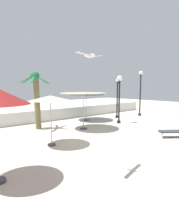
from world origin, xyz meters
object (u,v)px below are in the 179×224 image
(patio_umbrella_2, at_px, (51,99))
(seagull_0, at_px, (90,55))
(patio_umbrella_3, at_px, (86,95))
(lounge_chair_0, at_px, (176,131))
(lamp_post_1, at_px, (119,91))
(patio_umbrella_4, at_px, (83,95))
(lamp_post_2, at_px, (140,87))
(lamp_post_0, at_px, (117,95))
(palm_tree_0, at_px, (36,93))

(patio_umbrella_2, bearing_deg, seagull_0, -102.23)
(patio_umbrella_3, bearing_deg, lounge_chair_0, -88.97)
(patio_umbrella_3, bearing_deg, lamp_post_1, -67.92)
(lounge_chair_0, bearing_deg, patio_umbrella_3, 91.03)
(patio_umbrella_4, distance_m, seagull_0, 7.27)
(patio_umbrella_2, relative_size, lounge_chair_0, 1.39)
(lamp_post_1, height_order, lamp_post_2, lamp_post_2)
(lamp_post_2, bearing_deg, lamp_post_0, 167.07)
(lamp_post_0, xyz_separation_m, seagull_0, (-9.78, -7.27, 1.73))
(palm_tree_0, xyz_separation_m, lamp_post_2, (10.36, -1.02, 0.33))
(patio_umbrella_2, relative_size, palm_tree_0, 0.66)
(palm_tree_0, relative_size, lounge_chair_0, 2.11)
(patio_umbrella_2, distance_m, seagull_0, 4.12)
(patio_umbrella_3, height_order, seagull_0, seagull_0)
(lamp_post_0, height_order, lamp_post_1, lamp_post_1)
(lamp_post_2, xyz_separation_m, lounge_chair_0, (-5.53, -6.25, -2.36))
(patio_umbrella_3, height_order, lamp_post_0, lamp_post_0)
(seagull_0, bearing_deg, lounge_chair_0, 3.39)
(lamp_post_1, bearing_deg, lamp_post_2, 15.10)
(patio_umbrella_3, bearing_deg, seagull_0, -129.96)
(patio_umbrella_3, bearing_deg, patio_umbrella_4, -133.73)
(palm_tree_0, relative_size, lamp_post_2, 0.89)
(patio_umbrella_4, bearing_deg, lamp_post_1, -2.84)
(lamp_post_1, distance_m, lounge_chair_0, 5.52)
(palm_tree_0, xyz_separation_m, lamp_post_0, (7.70, -0.41, -0.33))
(lamp_post_0, relative_size, lamp_post_2, 0.82)
(patio_umbrella_3, bearing_deg, palm_tree_0, -175.06)
(patio_umbrella_2, xyz_separation_m, lamp_post_1, (7.04, 1.68, 0.20))
(patio_umbrella_4, xyz_separation_m, lamp_post_1, (3.46, -0.17, 0.19))
(seagull_0, bearing_deg, patio_umbrella_2, 77.77)
(lamp_post_1, relative_size, lamp_post_2, 0.85)
(lamp_post_1, xyz_separation_m, seagull_0, (-7.85, -5.42, 1.33))
(palm_tree_0, relative_size, lamp_post_1, 1.05)
(palm_tree_0, height_order, seagull_0, seagull_0)
(lamp_post_0, bearing_deg, patio_umbrella_4, -162.71)
(patio_umbrella_4, height_order, palm_tree_0, palm_tree_0)
(lounge_chair_0, relative_size, seagull_0, 1.34)
(patio_umbrella_2, distance_m, palm_tree_0, 4.14)
(palm_tree_0, bearing_deg, patio_umbrella_3, 4.94)
(lamp_post_1, height_order, lounge_chair_0, lamp_post_1)
(patio_umbrella_2, distance_m, lamp_post_0, 9.64)
(lamp_post_1, distance_m, seagull_0, 9.63)
(lamp_post_0, distance_m, lounge_chair_0, 7.63)
(lamp_post_1, distance_m, lamp_post_2, 4.76)
(patio_umbrella_2, xyz_separation_m, palm_tree_0, (1.27, 3.94, 0.12))
(patio_umbrella_2, relative_size, patio_umbrella_3, 0.84)
(lamp_post_1, xyz_separation_m, lounge_chair_0, (-0.94, -5.01, -2.11))
(patio_umbrella_4, relative_size, lamp_post_0, 0.86)
(lamp_post_1, height_order, seagull_0, seagull_0)
(lamp_post_2, distance_m, seagull_0, 14.15)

